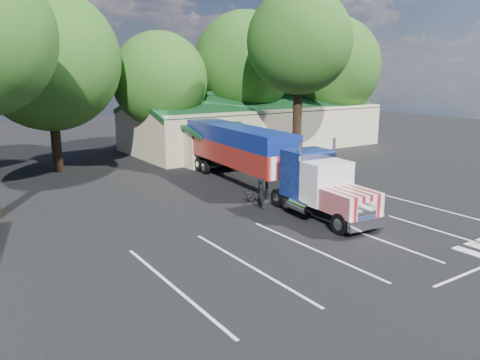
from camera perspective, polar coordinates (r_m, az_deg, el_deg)
ground at (r=24.43m, az=-0.75°, el=-4.13°), size 120.00×120.00×0.00m
event_hall at (r=46.08m, az=1.46°, el=6.75°), size 24.20×14.12×5.55m
tree_row_c at (r=36.61m, az=-22.27°, el=13.36°), size 10.00×10.00×13.05m
tree_row_d at (r=40.68m, az=-9.76°, el=11.93°), size 8.00×8.00×10.60m
tree_row_e at (r=45.55m, az=0.58°, el=14.08°), size 9.60×9.60×12.90m
tree_row_f at (r=51.00m, az=10.94°, el=13.40°), size 10.40×10.40×13.00m
tree_near_right at (r=37.16m, az=7.24°, el=16.37°), size 8.00×8.00×13.50m
semi_truck at (r=29.23m, az=1.85°, el=3.15°), size 4.19×18.75×3.90m
woman at (r=25.16m, az=2.60°, el=-1.64°), size 0.47×0.66×1.68m
bicycle at (r=26.08m, az=1.36°, el=-2.07°), size 0.70×1.63×0.83m
silver_sedan at (r=38.98m, az=-4.63°, el=3.38°), size 4.69×2.87×1.46m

